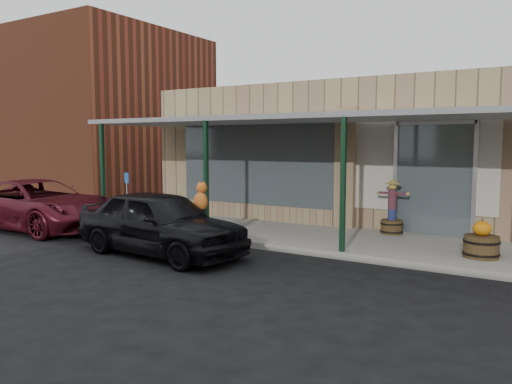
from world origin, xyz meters
The scene contains 10 objects.
ground centered at (0.00, 0.00, 0.00)m, with size 120.00×120.00×0.00m, color black.
sidewalk centered at (0.00, 3.60, 0.07)m, with size 40.00×3.20×0.15m, color gray.
storefront centered at (0.00, 8.16, 2.09)m, with size 12.00×6.25×4.20m.
awning centered at (0.00, 3.56, 3.01)m, with size 12.00×3.00×3.04m.
block_buildings_near centered at (2.01, 9.20, 3.77)m, with size 61.00×8.00×8.00m.
barrel_scarecrow centered at (2.10, 4.74, 0.62)m, with size 0.84×0.65×1.40m.
barrel_pumpkin centered at (4.40, 3.08, 0.43)m, with size 0.88×0.88×0.80m.
handicap_sign centered at (-5.00, 2.57, 1.08)m, with size 0.28×0.14×1.44m.
parked_sedan centered at (-1.73, 0.40, 0.72)m, with size 4.35×2.09×1.59m.
car_maroon centered at (-6.87, 0.99, 0.71)m, with size 2.34×5.07×1.41m, color #52101D.
Camera 1 is at (5.70, -7.70, 2.47)m, focal length 35.00 mm.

